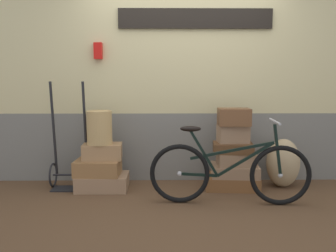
{
  "coord_description": "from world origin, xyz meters",
  "views": [
    {
      "loc": [
        -0.25,
        -3.82,
        1.33
      ],
      "look_at": [
        -0.19,
        0.28,
        0.78
      ],
      "focal_mm": 38.42,
      "sensor_mm": 36.0,
      "label": 1
    }
  ],
  "objects_px": {
    "suitcase_1": "(98,167)",
    "suitcase_8": "(234,117)",
    "suitcase_4": "(235,170)",
    "wicker_basket": "(99,128)",
    "luggage_trolley": "(70,164)",
    "suitcase_0": "(103,182)",
    "suitcase_3": "(232,182)",
    "burlap_sack": "(283,163)",
    "bicycle": "(229,172)",
    "suitcase_5": "(236,159)",
    "suitcase_2": "(102,152)",
    "suitcase_7": "(233,134)",
    "suitcase_6": "(233,148)"
  },
  "relations": [
    {
      "from": "suitcase_1",
      "to": "suitcase_8",
      "type": "xyz_separation_m",
      "value": [
        1.61,
        -0.0,
        0.6
      ]
    },
    {
      "from": "suitcase_4",
      "to": "wicker_basket",
      "type": "bearing_deg",
      "value": -174.99
    },
    {
      "from": "suitcase_1",
      "to": "luggage_trolley",
      "type": "distance_m",
      "value": 0.37
    },
    {
      "from": "suitcase_0",
      "to": "suitcase_3",
      "type": "relative_size",
      "value": 0.95
    },
    {
      "from": "suitcase_0",
      "to": "suitcase_8",
      "type": "height_order",
      "value": "suitcase_8"
    },
    {
      "from": "suitcase_4",
      "to": "burlap_sack",
      "type": "relative_size",
      "value": 0.93
    },
    {
      "from": "suitcase_0",
      "to": "bicycle",
      "type": "height_order",
      "value": "bicycle"
    },
    {
      "from": "suitcase_0",
      "to": "luggage_trolley",
      "type": "bearing_deg",
      "value": 167.43
    },
    {
      "from": "suitcase_3",
      "to": "wicker_basket",
      "type": "height_order",
      "value": "wicker_basket"
    },
    {
      "from": "suitcase_4",
      "to": "luggage_trolley",
      "type": "relative_size",
      "value": 0.43
    },
    {
      "from": "wicker_basket",
      "to": "suitcase_1",
      "type": "bearing_deg",
      "value": -143.26
    },
    {
      "from": "suitcase_1",
      "to": "suitcase_0",
      "type": "bearing_deg",
      "value": 17.88
    },
    {
      "from": "suitcase_3",
      "to": "bicycle",
      "type": "xyz_separation_m",
      "value": [
        -0.14,
        -0.55,
        0.27
      ]
    },
    {
      "from": "suitcase_5",
      "to": "wicker_basket",
      "type": "xyz_separation_m",
      "value": [
        -1.62,
        0.01,
        0.38
      ]
    },
    {
      "from": "suitcase_2",
      "to": "suitcase_7",
      "type": "height_order",
      "value": "suitcase_7"
    },
    {
      "from": "suitcase_1",
      "to": "suitcase_2",
      "type": "bearing_deg",
      "value": 38.47
    },
    {
      "from": "suitcase_6",
      "to": "bicycle",
      "type": "height_order",
      "value": "bicycle"
    },
    {
      "from": "suitcase_2",
      "to": "suitcase_4",
      "type": "height_order",
      "value": "suitcase_2"
    },
    {
      "from": "suitcase_4",
      "to": "luggage_trolley",
      "type": "distance_m",
      "value": 1.99
    },
    {
      "from": "suitcase_4",
      "to": "suitcase_7",
      "type": "height_order",
      "value": "suitcase_7"
    },
    {
      "from": "suitcase_3",
      "to": "suitcase_7",
      "type": "relative_size",
      "value": 1.81
    },
    {
      "from": "suitcase_3",
      "to": "suitcase_6",
      "type": "distance_m",
      "value": 0.43
    },
    {
      "from": "suitcase_5",
      "to": "suitcase_1",
      "type": "bearing_deg",
      "value": -179.36
    },
    {
      "from": "suitcase_7",
      "to": "burlap_sack",
      "type": "height_order",
      "value": "suitcase_7"
    },
    {
      "from": "suitcase_1",
      "to": "suitcase_8",
      "type": "distance_m",
      "value": 1.72
    },
    {
      "from": "suitcase_3",
      "to": "bicycle",
      "type": "relative_size",
      "value": 0.38
    },
    {
      "from": "suitcase_0",
      "to": "bicycle",
      "type": "bearing_deg",
      "value": -20.18
    },
    {
      "from": "luggage_trolley",
      "to": "burlap_sack",
      "type": "relative_size",
      "value": 2.17
    },
    {
      "from": "suitcase_4",
      "to": "suitcase_5",
      "type": "distance_m",
      "value": 0.15
    },
    {
      "from": "suitcase_8",
      "to": "suitcase_0",
      "type": "bearing_deg",
      "value": -179.24
    },
    {
      "from": "burlap_sack",
      "to": "wicker_basket",
      "type": "bearing_deg",
      "value": -178.22
    },
    {
      "from": "suitcase_1",
      "to": "wicker_basket",
      "type": "bearing_deg",
      "value": 39.96
    },
    {
      "from": "suitcase_4",
      "to": "suitcase_5",
      "type": "bearing_deg",
      "value": -61.34
    },
    {
      "from": "suitcase_0",
      "to": "suitcase_4",
      "type": "height_order",
      "value": "suitcase_4"
    },
    {
      "from": "suitcase_5",
      "to": "burlap_sack",
      "type": "relative_size",
      "value": 0.74
    },
    {
      "from": "suitcase_1",
      "to": "burlap_sack",
      "type": "bearing_deg",
      "value": 5.51
    },
    {
      "from": "suitcase_8",
      "to": "bicycle",
      "type": "bearing_deg",
      "value": -104.04
    },
    {
      "from": "suitcase_3",
      "to": "bicycle",
      "type": "height_order",
      "value": "bicycle"
    },
    {
      "from": "bicycle",
      "to": "suitcase_4",
      "type": "bearing_deg",
      "value": 72.59
    },
    {
      "from": "suitcase_3",
      "to": "luggage_trolley",
      "type": "distance_m",
      "value": 1.97
    },
    {
      "from": "suitcase_7",
      "to": "burlap_sack",
      "type": "distance_m",
      "value": 0.73
    },
    {
      "from": "bicycle",
      "to": "suitcase_0",
      "type": "bearing_deg",
      "value": 159.95
    },
    {
      "from": "suitcase_3",
      "to": "luggage_trolley",
      "type": "relative_size",
      "value": 0.49
    },
    {
      "from": "suitcase_3",
      "to": "suitcase_7",
      "type": "height_order",
      "value": "suitcase_7"
    },
    {
      "from": "suitcase_7",
      "to": "suitcase_6",
      "type": "bearing_deg",
      "value": -99.44
    },
    {
      "from": "suitcase_4",
      "to": "suitcase_6",
      "type": "height_order",
      "value": "suitcase_6"
    },
    {
      "from": "burlap_sack",
      "to": "bicycle",
      "type": "bearing_deg",
      "value": -142.37
    },
    {
      "from": "suitcase_2",
      "to": "luggage_trolley",
      "type": "xyz_separation_m",
      "value": [
        -0.41,
        0.06,
        -0.17
      ]
    },
    {
      "from": "suitcase_4",
      "to": "suitcase_8",
      "type": "xyz_separation_m",
      "value": [
        -0.03,
        -0.04,
        0.65
      ]
    },
    {
      "from": "suitcase_4",
      "to": "wicker_basket",
      "type": "relative_size",
      "value": 1.4
    }
  ]
}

